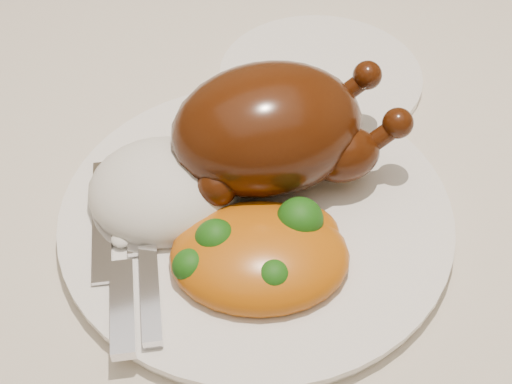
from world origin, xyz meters
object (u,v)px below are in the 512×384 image
object	(u,v)px
dining_table	(210,264)
side_plate	(320,75)
dinner_plate	(256,215)
roast_chicken	(273,128)

from	to	relation	value
dining_table	side_plate	xyz separation A→B (m)	(0.14, 0.11, 0.11)
dining_table	side_plate	bearing A→B (deg)	36.37
dinner_plate	dining_table	bearing A→B (deg)	122.41
dining_table	side_plate	world-z (taller)	side_plate
dinner_plate	side_plate	world-z (taller)	dinner_plate
dining_table	dinner_plate	world-z (taller)	dinner_plate
dinner_plate	side_plate	bearing A→B (deg)	53.15
dining_table	side_plate	distance (m)	0.21
dinner_plate	roast_chicken	world-z (taller)	roast_chicken
roast_chicken	dining_table	bearing A→B (deg)	172.56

